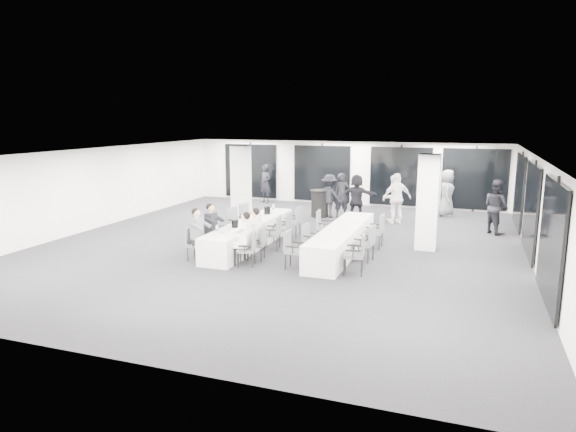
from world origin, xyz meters
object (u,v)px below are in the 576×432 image
(cocktail_table, at_px, (320,203))
(chair_main_left_mid, at_px, (220,230))
(chair_main_left_far, at_px, (247,216))
(chair_side_left_near, at_px, (292,247))
(chair_main_right_near, at_px, (249,247))
(chair_main_right_mid, at_px, (274,231))
(ice_bucket_far, at_px, (267,210))
(standing_guest_f, at_px, (357,193))
(standing_guest_a, at_px, (342,192))
(chair_main_left_second, at_px, (208,234))
(standing_guest_b, at_px, (393,195))
(standing_guest_d, at_px, (397,195))
(chair_main_right_fourth, at_px, (285,226))
(standing_guest_c, at_px, (329,193))
(chair_main_right_far, at_px, (294,220))
(chair_side_left_mid, at_px, (310,237))
(chair_side_right_mid, at_px, (367,241))
(standing_guest_g, at_px, (265,181))
(standing_guest_e, at_px, (447,190))
(chair_side_right_near, at_px, (357,251))
(banquet_table_main, at_px, (250,234))
(banquet_table_side, at_px, (342,240))
(chair_side_left_far, at_px, (323,225))
(ice_bucket_near, at_px, (235,223))
(chair_side_right_far, at_px, (377,229))
(chair_main_left_near, at_px, (194,242))
(standing_guest_h, at_px, (497,203))
(chair_main_right_second, at_px, (259,241))
(chair_main_left_fourth, at_px, (236,221))

(cocktail_table, height_order, chair_main_left_mid, cocktail_table)
(chair_main_left_far, xyz_separation_m, chair_side_left_near, (2.79, -3.42, -0.01))
(chair_main_right_near, xyz_separation_m, chair_main_right_mid, (0.01, 1.79, 0.06))
(ice_bucket_far, bearing_deg, chair_side_left_near, -57.92)
(standing_guest_f, bearing_deg, standing_guest_a, 4.43)
(chair_main_left_second, distance_m, standing_guest_b, 7.88)
(chair_main_left_mid, relative_size, standing_guest_d, 0.43)
(standing_guest_a, relative_size, standing_guest_b, 1.00)
(chair_main_right_fourth, height_order, standing_guest_c, standing_guest_c)
(chair_main_right_far, relative_size, chair_side_left_mid, 1.12)
(chair_main_left_mid, relative_size, chair_side_right_mid, 0.92)
(chair_main_right_far, bearing_deg, standing_guest_g, 29.46)
(chair_main_left_far, xyz_separation_m, standing_guest_e, (6.16, 5.34, 0.48))
(cocktail_table, height_order, chair_side_right_near, cocktail_table)
(banquet_table_main, relative_size, banquet_table_side, 1.00)
(chair_main_left_far, distance_m, chair_main_right_near, 3.97)
(chair_main_left_far, height_order, standing_guest_e, standing_guest_e)
(cocktail_table, distance_m, chair_side_left_far, 4.28)
(banquet_table_side, height_order, ice_bucket_near, ice_bucket_near)
(standing_guest_b, bearing_deg, chair_main_right_far, 14.56)
(banquet_table_main, height_order, standing_guest_b, standing_guest_b)
(standing_guest_d, relative_size, ice_bucket_near, 9.19)
(chair_main_right_near, relative_size, chair_side_right_far, 0.88)
(chair_side_left_near, relative_size, standing_guest_d, 0.47)
(chair_main_right_far, bearing_deg, ice_bucket_far, 110.73)
(chair_main_left_near, relative_size, chair_side_left_mid, 1.02)
(standing_guest_a, height_order, standing_guest_h, standing_guest_h)
(chair_main_right_second, xyz_separation_m, chair_main_right_mid, (0.01, 1.16, 0.05))
(banquet_table_main, xyz_separation_m, standing_guest_d, (3.66, 5.02, 0.67))
(banquet_table_main, relative_size, standing_guest_h, 2.42)
(chair_side_right_near, distance_m, standing_guest_c, 7.39)
(standing_guest_f, distance_m, standing_guest_g, 5.13)
(chair_side_right_mid, height_order, ice_bucket_near, chair_side_right_mid)
(chair_main_right_near, relative_size, standing_guest_e, 0.43)
(standing_guest_a, bearing_deg, chair_side_left_mid, -108.73)
(banquet_table_main, bearing_deg, cocktail_table, 82.77)
(chair_main_left_near, distance_m, chair_main_left_far, 3.56)
(chair_side_right_far, distance_m, standing_guest_h, 4.75)
(chair_side_left_near, bearing_deg, banquet_table_main, -132.88)
(standing_guest_a, bearing_deg, chair_side_left_far, -107.32)
(banquet_table_main, xyz_separation_m, chair_main_right_far, (0.84, 1.66, 0.19))
(chair_main_right_mid, distance_m, chair_main_right_far, 1.82)
(chair_main_right_near, xyz_separation_m, standing_guest_a, (0.66, 7.38, 0.46))
(chair_side_right_mid, relative_size, standing_guest_f, 0.51)
(chair_main_left_mid, bearing_deg, chair_main_right_second, 48.19)
(banquet_table_side, xyz_separation_m, chair_main_left_fourth, (-3.63, 0.60, 0.20))
(chair_main_right_near, xyz_separation_m, standing_guest_f, (1.22, 7.48, 0.45))
(chair_side_right_near, relative_size, chair_side_right_far, 1.00)
(chair_side_right_near, xyz_separation_m, standing_guest_f, (-1.58, 7.23, 0.38))
(standing_guest_h, bearing_deg, chair_main_right_fourth, 82.56)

